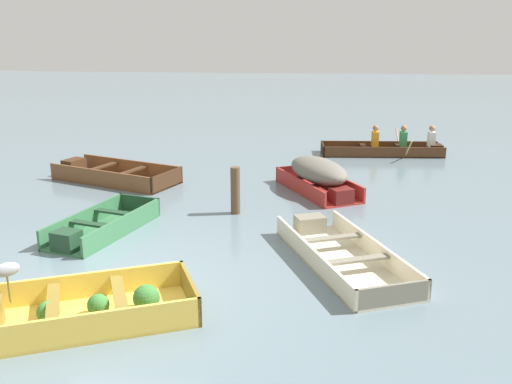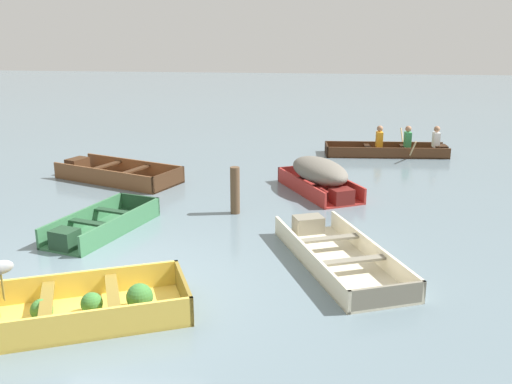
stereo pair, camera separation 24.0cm
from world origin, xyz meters
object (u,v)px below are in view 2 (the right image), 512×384
Objects in this scene: rowboat_dark_varnish_with_crew at (394,149)px; mooring_post at (235,190)px; dinghy_yellow_foreground at (76,309)px; skiff_red_mid_moored at (320,174)px; skiff_green_outer_moored at (99,226)px; skiff_wooden_brown_near_moored at (114,174)px; skiff_cream_far_moored at (336,254)px.

mooring_post is at bearing -122.61° from rowboat_dark_varnish_with_crew.
mooring_post is at bearing 73.40° from dinghy_yellow_foreground.
skiff_red_mid_moored is 5.16m from skiff_green_outer_moored.
skiff_green_outer_moored is (1.12, -3.77, -0.00)m from skiff_wooden_brown_near_moored.
skiff_wooden_brown_near_moored is 0.93× the size of rowboat_dark_varnish_with_crew.
skiff_green_outer_moored is (-0.95, 3.15, -0.02)m from dinghy_yellow_foreground.
skiff_green_outer_moored reaches higher than skiff_cream_far_moored.
mooring_post is at bearing 32.49° from skiff_green_outer_moored.
dinghy_yellow_foreground is 7.22m from skiff_wooden_brown_near_moored.
skiff_wooden_brown_near_moored is 3.46× the size of mooring_post.
dinghy_yellow_foreground is 1.17× the size of skiff_green_outer_moored.
mooring_post is (3.44, -2.29, 0.35)m from skiff_wooden_brown_near_moored.
skiff_wooden_brown_near_moored reaches higher than skiff_green_outer_moored.
rowboat_dark_varnish_with_crew is at bearing 27.02° from skiff_wooden_brown_near_moored.
skiff_red_mid_moored reaches higher than skiff_wooden_brown_near_moored.
rowboat_dark_varnish_with_crew is (1.82, 8.25, 0.08)m from skiff_cream_far_moored.
skiff_red_mid_moored is 2.43m from mooring_post.
skiff_wooden_brown_near_moored is at bearing 173.85° from skiff_red_mid_moored.
rowboat_dark_varnish_with_crew is at bearing 63.33° from skiff_red_mid_moored.
rowboat_dark_varnish_with_crew is at bearing 77.55° from skiff_cream_far_moored.
dinghy_yellow_foreground is 0.84× the size of rowboat_dark_varnish_with_crew.
skiff_green_outer_moored is at bearing -73.45° from skiff_wooden_brown_near_moored.
skiff_cream_far_moored is at bearing -85.33° from skiff_red_mid_moored.
mooring_post reaches higher than dinghy_yellow_foreground.
skiff_red_mid_moored is (3.08, 6.36, 0.28)m from dinghy_yellow_foreground.
skiff_cream_far_moored is 4.41m from skiff_green_outer_moored.
dinghy_yellow_foreground and skiff_wooden_brown_near_moored have the same top height.
skiff_cream_far_moored is at bearing -9.91° from skiff_green_outer_moored.
dinghy_yellow_foreground is 7.07m from skiff_red_mid_moored.
dinghy_yellow_foreground is at bearing -106.60° from mooring_post.
skiff_red_mid_moored reaches higher than skiff_green_outer_moored.
dinghy_yellow_foreground is 4.16m from skiff_cream_far_moored.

